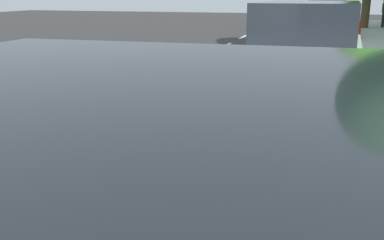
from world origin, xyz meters
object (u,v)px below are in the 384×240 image
Objects in this scene: fire_hydrant at (358,29)px; parked_sedan_green_farthest at (326,14)px; parked_sedan_silver_mid at (318,37)px; bicycle_at_curb at (351,172)px; parked_suv_black_far at (326,16)px; parked_suv_white_second at (307,55)px; pedestrian_on_phone at (384,11)px.

parked_sedan_green_farthest is at bearing 98.20° from fire_hydrant.
parked_sedan_silver_mid reaches higher than bicycle_at_curb.
parked_suv_black_far reaches higher than parked_sedan_silver_mid.
bicycle_at_curb is (0.69, -4.10, -0.64)m from parked_suv_white_second.
parked_suv_black_far is 5.60× the size of fire_hydrant.
parked_suv_black_far is at bearing 89.05° from parked_sedan_silver_mid.
parked_suv_white_second is 14.69m from parked_suv_black_far.
bicycle_at_curb is (0.65, -27.55, -0.36)m from parked_sedan_green_farthest.
parked_suv_white_second is 1.02× the size of parked_suv_black_far.
parked_suv_black_far is (0.13, 8.15, 0.27)m from parked_sedan_silver_mid.
parked_suv_black_far is at bearing -89.28° from parked_sedan_green_farthest.
parked_sedan_green_farthest is at bearing 89.92° from parked_sedan_silver_mid.
bicycle_at_curb is at bearing -93.05° from fire_hydrant.
parked_sedan_green_farthest is at bearing 89.90° from parked_suv_white_second.
pedestrian_on_phone reaches higher than bicycle_at_curb.
parked_suv_white_second is at bearing -90.15° from parked_sedan_silver_mid.
bicycle_at_curb is 16.84m from fire_hydrant.
parked_suv_black_far reaches higher than bicycle_at_curb.
parked_suv_black_far is 3.59× the size of bicycle_at_curb.
parked_sedan_silver_mid is 0.99× the size of parked_sedan_green_farthest.
pedestrian_on_phone is at bearing 76.55° from parked_sedan_silver_mid.
parked_suv_black_far is at bearing 91.65° from bicycle_at_curb.
parked_suv_black_far is 1.05× the size of parked_sedan_green_farthest.
parked_sedan_green_farthest is 3.40× the size of bicycle_at_curb.
parked_sedan_green_farthest is at bearing 138.92° from pedestrian_on_phone.
parked_suv_white_second is at bearing 99.60° from bicycle_at_curb.
parked_suv_black_far is at bearing 126.05° from fire_hydrant.
pedestrian_on_phone is (3.22, 5.86, 0.08)m from parked_suv_black_far.
parked_suv_white_second is 23.46m from parked_sedan_green_farthest.
parked_suv_black_far is 8.77m from parked_sedan_green_farthest.
parked_sedan_silver_mid is 2.67× the size of pedestrian_on_phone.
parked_sedan_green_farthest is 10.85m from fire_hydrant.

